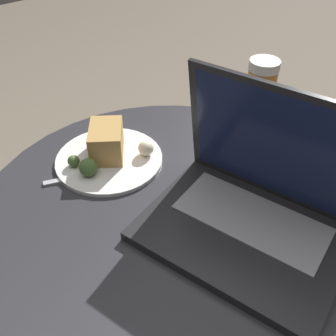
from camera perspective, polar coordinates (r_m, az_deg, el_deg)
The scene contains 7 objects.
ground_plane at distance 1.15m, azimuth 0.08°, elevation -22.94°, with size 6.00×6.00×0.00m, color #726656.
table at distance 0.83m, azimuth 0.10°, elevation -10.78°, with size 0.73×0.73×0.49m.
napkin at distance 0.88m, azimuth -9.44°, elevation 1.99°, with size 0.17×0.13×0.00m.
laptop at distance 0.69m, azimuth 12.34°, elevation -5.32°, with size 0.39×0.33×0.26m.
beer_glass at distance 0.81m, azimuth 12.82°, elevation 7.76°, with size 0.06×0.06×0.22m.
snack_plate at distance 0.85m, azimuth -8.72°, elevation 2.37°, with size 0.23×0.23×0.08m.
fork at distance 0.83m, azimuth -10.17°, elevation -0.74°, with size 0.09×0.18×0.01m.
Camera 1 is at (0.40, -0.34, 1.02)m, focal length 42.00 mm.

